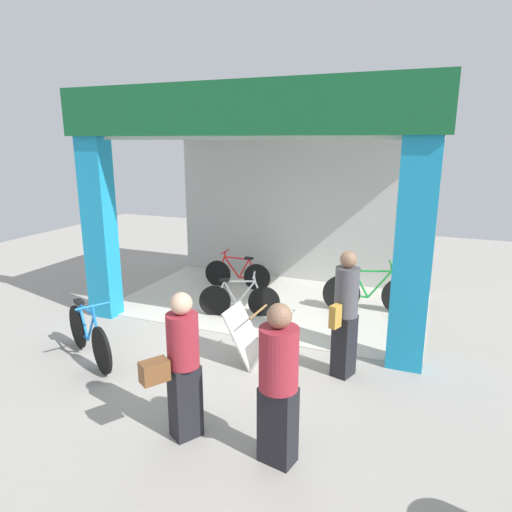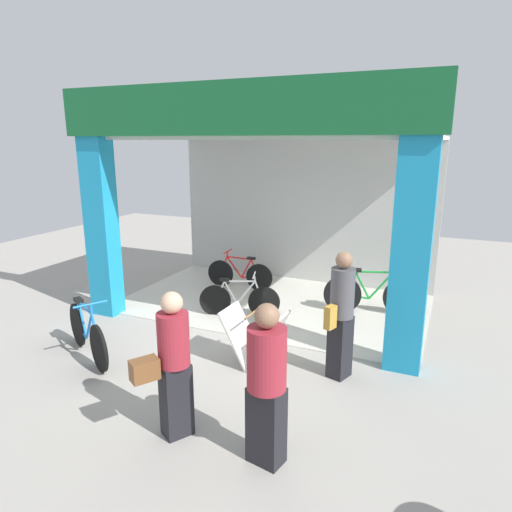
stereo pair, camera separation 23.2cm
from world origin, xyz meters
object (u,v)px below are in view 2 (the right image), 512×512
(sandwich_board_sign, at_px, (255,338))
(pedestrian_0, at_px, (267,382))
(bicycle_inside_2, at_px, (240,274))
(bicycle_parked_0, at_px, (87,333))
(bicycle_inside_1, at_px, (239,300))
(bicycle_inside_0, at_px, (372,294))
(pedestrian_1, at_px, (172,364))
(pedestrian_2, at_px, (341,314))

(sandwich_board_sign, distance_m, pedestrian_0, 2.07)
(bicycle_inside_2, relative_size, pedestrian_0, 0.88)
(bicycle_parked_0, bearing_deg, bicycle_inside_1, 59.97)
(bicycle_inside_0, height_order, pedestrian_1, pedestrian_1)
(bicycle_inside_2, height_order, pedestrian_1, pedestrian_1)
(bicycle_inside_2, xyz_separation_m, pedestrian_1, (1.54, -4.80, 0.52))
(bicycle_parked_0, bearing_deg, pedestrian_1, -24.99)
(bicycle_inside_0, relative_size, pedestrian_2, 0.99)
(bicycle_inside_2, height_order, bicycle_parked_0, bicycle_parked_0)
(sandwich_board_sign, relative_size, pedestrian_2, 0.52)
(bicycle_inside_2, xyz_separation_m, bicycle_parked_0, (-0.65, -3.77, 0.05))
(bicycle_parked_0, height_order, sandwich_board_sign, bicycle_parked_0)
(pedestrian_1, bearing_deg, pedestrian_2, 56.04)
(pedestrian_2, bearing_deg, sandwich_board_sign, -172.76)
(bicycle_parked_0, xyz_separation_m, pedestrian_2, (3.50, 0.93, 0.52))
(bicycle_parked_0, bearing_deg, sandwich_board_sign, 18.46)
(bicycle_inside_1, distance_m, bicycle_inside_2, 1.61)
(bicycle_inside_0, distance_m, pedestrian_2, 2.53)
(bicycle_parked_0, relative_size, sandwich_board_sign, 1.66)
(bicycle_inside_0, bearing_deg, bicycle_parked_0, -135.77)
(pedestrian_0, bearing_deg, bicycle_inside_1, 119.84)
(bicycle_parked_0, height_order, pedestrian_2, pedestrian_2)
(sandwich_board_sign, bearing_deg, bicycle_inside_1, 122.69)
(bicycle_inside_0, distance_m, sandwich_board_sign, 2.88)
(bicycle_inside_0, distance_m, bicycle_inside_1, 2.42)
(bicycle_inside_1, distance_m, pedestrian_2, 2.63)
(bicycle_parked_0, relative_size, pedestrian_0, 0.90)
(sandwich_board_sign, bearing_deg, pedestrian_1, -94.37)
(bicycle_parked_0, relative_size, pedestrian_2, 0.86)
(bicycle_inside_2, bearing_deg, bicycle_inside_0, -7.38)
(bicycle_inside_1, bearing_deg, bicycle_inside_2, 115.42)
(pedestrian_1, bearing_deg, bicycle_parked_0, 155.01)
(bicycle_inside_2, distance_m, pedestrian_1, 5.06)
(bicycle_parked_0, bearing_deg, bicycle_inside_2, 80.27)
(pedestrian_0, height_order, pedestrian_2, pedestrian_2)
(sandwich_board_sign, bearing_deg, bicycle_inside_2, 119.28)
(pedestrian_0, xyz_separation_m, pedestrian_1, (-1.06, -0.00, -0.03))
(pedestrian_0, bearing_deg, sandwich_board_sign, 117.26)
(sandwich_board_sign, bearing_deg, bicycle_inside_0, 66.01)
(bicycle_inside_2, relative_size, bicycle_parked_0, 0.99)
(bicycle_inside_2, xyz_separation_m, pedestrian_0, (2.61, -4.79, 0.55))
(bicycle_inside_1, relative_size, pedestrian_2, 0.81)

